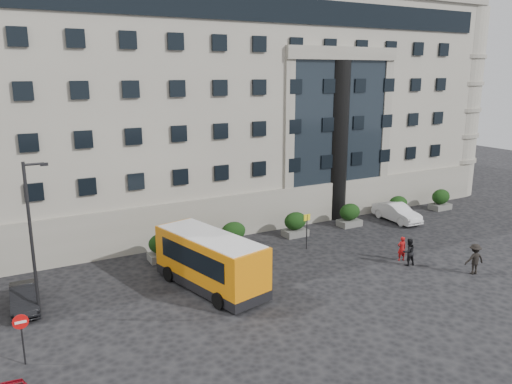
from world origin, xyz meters
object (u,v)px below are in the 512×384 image
(hedge_f, at_px, (441,199))
(pedestrian_a, at_px, (402,249))
(hedge_a, at_px, (162,247))
(hedge_d, at_px, (350,215))
(red_truck, at_px, (17,223))
(bus_stop_sign, at_px, (307,225))
(hedge_b, at_px, (233,235))
(white_taxi, at_px, (397,212))
(pedestrian_b, at_px, (409,252))
(no_entry_sign, at_px, (21,329))
(street_lamp, at_px, (32,236))
(minibus, at_px, (210,259))
(parked_car_b, at_px, (24,298))
(hedge_c, at_px, (295,224))
(hedge_e, at_px, (398,207))
(pedestrian_c, at_px, (475,259))

(hedge_f, xyz_separation_m, pedestrian_a, (-12.28, -7.61, -0.11))
(hedge_a, relative_size, hedge_d, 1.00)
(hedge_f, height_order, red_truck, red_truck)
(hedge_f, height_order, bus_stop_sign, bus_stop_sign)
(hedge_b, relative_size, white_taxi, 0.40)
(hedge_b, bearing_deg, pedestrian_b, -45.44)
(bus_stop_sign, relative_size, no_entry_sign, 1.09)
(hedge_f, height_order, street_lamp, street_lamp)
(bus_stop_sign, distance_m, pedestrian_b, 6.96)
(minibus, xyz_separation_m, white_taxi, (18.86, 4.66, -0.98))
(hedge_d, distance_m, white_taxi, 4.37)
(street_lamp, height_order, pedestrian_b, street_lamp)
(no_entry_sign, xyz_separation_m, parked_car_b, (0.45, 5.57, -1.02))
(hedge_a, distance_m, red_truck, 11.39)
(pedestrian_a, bearing_deg, street_lamp, 6.64)
(minibus, bearing_deg, street_lamp, 162.49)
(hedge_b, bearing_deg, white_taxi, -3.24)
(hedge_a, xyz_separation_m, white_taxi, (19.88, -0.83, -0.18))
(pedestrian_b, bearing_deg, pedestrian_a, -95.49)
(hedge_f, height_order, parked_car_b, hedge_f)
(hedge_a, height_order, bus_stop_sign, bus_stop_sign)
(hedge_c, bearing_deg, bus_stop_sign, -107.82)
(no_entry_sign, bearing_deg, parked_car_b, 85.38)
(hedge_d, height_order, white_taxi, hedge_d)
(hedge_b, height_order, parked_car_b, hedge_b)
(hedge_d, height_order, pedestrian_b, hedge_d)
(hedge_a, bearing_deg, hedge_d, 0.00)
(hedge_e, height_order, bus_stop_sign, bus_stop_sign)
(hedge_a, height_order, white_taxi, hedge_a)
(hedge_b, bearing_deg, hedge_c, 0.00)
(street_lamp, distance_m, bus_stop_sign, 17.75)
(hedge_c, distance_m, parked_car_b, 19.23)
(pedestrian_a, bearing_deg, hedge_d, -89.84)
(hedge_d, xyz_separation_m, parked_car_b, (-24.15, -3.27, -0.30))
(parked_car_b, bearing_deg, hedge_c, 12.55)
(hedge_b, xyz_separation_m, hedge_f, (20.80, 0.00, 0.00))
(minibus, height_order, parked_car_b, minibus)
(parked_car_b, height_order, pedestrian_a, pedestrian_a)
(pedestrian_c, bearing_deg, pedestrian_a, -45.65)
(white_taxi, bearing_deg, pedestrian_a, -130.72)
(hedge_d, bearing_deg, minibus, -159.37)
(red_truck, bearing_deg, hedge_b, -39.16)
(hedge_b, bearing_deg, red_truck, 148.85)
(hedge_c, bearing_deg, hedge_b, 180.00)
(hedge_d, distance_m, pedestrian_c, 11.41)
(hedge_c, bearing_deg, hedge_a, 180.00)
(pedestrian_a, bearing_deg, hedge_e, -118.92)
(hedge_c, xyz_separation_m, white_taxi, (9.48, -0.83, -0.18))
(hedge_a, xyz_separation_m, pedestrian_b, (13.50, -8.43, -0.04))
(hedge_c, relative_size, minibus, 0.23)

